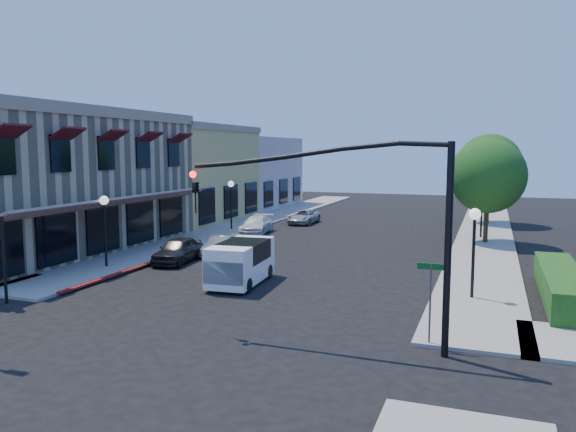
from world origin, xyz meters
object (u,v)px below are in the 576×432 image
(secondary_signal, at_px, (1,243))
(parked_car_a, at_px, (178,250))
(street_tree_a, at_px, (488,176))
(lamppost_right_near, at_px, (474,230))
(street_tree_b, at_px, (489,166))
(signal_mast_arm, at_px, (371,209))
(parked_car_c, at_px, (257,225))
(lamppost_left_near, at_px, (104,213))
(street_name_sign, at_px, (431,290))
(parked_car_d, at_px, (304,217))
(lamppost_right_far, at_px, (482,197))
(lamppost_left_far, at_px, (231,193))
(parked_car_b, at_px, (221,246))
(white_van, at_px, (240,260))

(secondary_signal, relative_size, parked_car_a, 0.87)
(street_tree_a, relative_size, lamppost_right_near, 1.82)
(street_tree_b, relative_size, signal_mast_arm, 0.88)
(lamppost_right_near, distance_m, parked_car_c, 19.89)
(secondary_signal, distance_m, lamppost_left_near, 6.63)
(lamppost_left_near, relative_size, parked_car_c, 0.86)
(lamppost_left_near, distance_m, lamppost_right_near, 17.00)
(street_name_sign, xyz_separation_m, parked_car_d, (-12.30, 25.16, -1.16))
(lamppost_right_far, height_order, parked_car_d, lamppost_right_far)
(secondary_signal, height_order, parked_car_a, secondary_signal)
(lamppost_left_far, relative_size, parked_car_b, 1.11)
(lamppost_right_near, bearing_deg, parked_car_b, 159.40)
(street_name_sign, xyz_separation_m, lamppost_left_far, (-16.00, 19.80, 1.04))
(lamppost_left_far, distance_m, parked_car_d, 6.88)
(parked_car_b, bearing_deg, secondary_signal, -110.05)
(signal_mast_arm, relative_size, parked_car_a, 2.10)
(lamppost_right_near, bearing_deg, parked_car_d, 124.49)
(street_tree_a, relative_size, parked_car_b, 2.01)
(street_tree_b, relative_size, street_name_sign, 2.81)
(street_tree_a, height_order, parked_car_b, street_tree_a)
(street_tree_a, height_order, signal_mast_arm, street_tree_a)
(secondary_signal, xyz_separation_m, parked_car_d, (3.20, 25.96, -1.78))
(street_tree_b, distance_m, parked_car_b, 23.71)
(parked_car_d, bearing_deg, signal_mast_arm, -67.55)
(street_name_sign, distance_m, parked_car_b, 16.41)
(lamppost_right_near, distance_m, lamppost_right_far, 16.00)
(street_name_sign, bearing_deg, street_tree_a, 86.24)
(white_van, bearing_deg, street_tree_a, 56.20)
(parked_car_b, bearing_deg, lamppost_left_near, -131.12)
(street_tree_a, relative_size, lamppost_right_far, 1.82)
(parked_car_b, height_order, parked_car_c, parked_car_c)
(street_tree_b, xyz_separation_m, lamppost_right_near, (-0.30, -24.00, -1.81))
(lamppost_left_near, xyz_separation_m, parked_car_c, (2.30, 13.23, -2.14))
(street_tree_a, distance_m, lamppost_right_near, 14.08)
(parked_car_d, bearing_deg, lamppost_right_near, -55.46)
(lamppost_left_near, bearing_deg, signal_mast_arm, -24.37)
(lamppost_left_far, xyz_separation_m, lamppost_right_near, (17.00, -14.00, 0.00))
(secondary_signal, distance_m, parked_car_c, 19.98)
(signal_mast_arm, distance_m, lamppost_left_far, 25.07)
(signal_mast_arm, height_order, street_name_sign, signal_mast_arm)
(street_name_sign, bearing_deg, lamppost_left_far, 128.94)
(street_tree_a, distance_m, white_van, 17.89)
(street_name_sign, bearing_deg, signal_mast_arm, -156.80)
(lamppost_right_near, distance_m, white_van, 9.67)
(lamppost_right_far, bearing_deg, street_name_sign, -92.63)
(street_tree_a, bearing_deg, lamppost_left_near, -141.02)
(parked_car_b, relative_size, parked_car_c, 0.78)
(parked_car_b, bearing_deg, lamppost_right_near, -25.22)
(white_van, bearing_deg, lamppost_left_far, 117.14)
(street_tree_a, bearing_deg, lamppost_right_far, 98.53)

